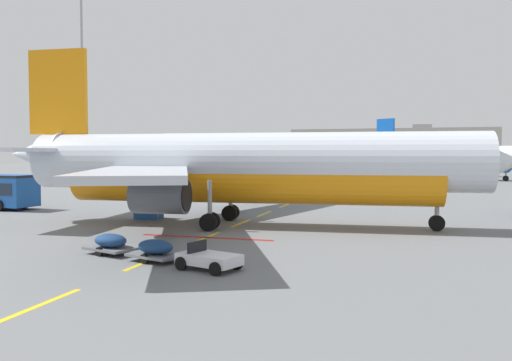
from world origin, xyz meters
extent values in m
cube|color=yellow|center=(18.00, 7.88, 0.00)|extent=(0.24, 4.00, 0.01)
cube|color=yellow|center=(18.00, 14.93, 0.00)|extent=(0.24, 4.00, 0.01)
cube|color=yellow|center=(18.00, 22.17, 0.00)|extent=(0.24, 4.00, 0.01)
cube|color=yellow|center=(18.00, 28.44, 0.00)|extent=(0.24, 4.00, 0.01)
cube|color=yellow|center=(18.00, 34.45, 0.00)|extent=(0.24, 4.00, 0.01)
cube|color=yellow|center=(18.00, 41.60, 0.00)|extent=(0.24, 4.00, 0.01)
cube|color=yellow|center=(18.00, 47.26, 0.00)|extent=(0.24, 4.00, 0.01)
cube|color=yellow|center=(18.00, 53.49, 0.00)|extent=(0.24, 4.00, 0.01)
cube|color=yellow|center=(18.00, 60.67, 0.00)|extent=(0.24, 4.00, 0.01)
cube|color=yellow|center=(18.00, 67.00, 0.00)|extent=(0.24, 4.00, 0.01)
cube|color=yellow|center=(18.00, 74.12, 0.00)|extent=(0.24, 4.00, 0.01)
cube|color=yellow|center=(18.00, 80.63, 0.00)|extent=(0.24, 4.00, 0.01)
cube|color=yellow|center=(18.00, 87.53, 0.00)|extent=(0.24, 4.00, 0.01)
cube|color=#B21414|center=(18.00, 22.00, 0.00)|extent=(8.00, 0.40, 0.01)
cylinder|color=silver|center=(18.95, 27.46, 4.30)|extent=(30.31, 6.28, 3.80)
cylinder|color=orange|center=(18.95, 27.46, 3.26)|extent=(24.71, 5.51, 3.50)
cone|color=silver|center=(33.94, 28.71, 4.30)|extent=(3.80, 4.00, 3.72)
cone|color=silver|center=(3.25, 26.16, 4.78)|extent=(4.45, 3.57, 3.23)
cube|color=#192333|center=(32.90, 28.62, 4.97)|extent=(1.83, 2.97, 0.60)
cube|color=orange|center=(4.99, 26.30, 9.20)|extent=(4.41, 0.72, 6.00)
cube|color=silver|center=(4.03, 29.43, 5.06)|extent=(3.72, 6.64, 0.24)
cube|color=silver|center=(4.56, 23.05, 5.06)|extent=(3.72, 6.64, 0.24)
cube|color=#B7BCC6|center=(14.28, 35.60, 3.83)|extent=(8.91, 17.66, 0.36)
cube|color=#B7BCC6|center=(15.69, 18.66, 3.83)|extent=(11.31, 17.48, 0.36)
cylinder|color=#4C4F54|center=(14.38, 32.60, 2.38)|extent=(3.36, 2.36, 2.10)
cylinder|color=black|center=(15.97, 32.73, 2.38)|extent=(0.27, 1.79, 1.79)
cylinder|color=#4C4F54|center=(15.29, 21.64, 2.38)|extent=(3.36, 2.36, 2.10)
cylinder|color=black|center=(16.89, 21.77, 2.38)|extent=(0.27, 1.79, 1.79)
cylinder|color=gray|center=(30.81, 28.45, 1.83)|extent=(0.28, 0.28, 2.67)
cylinder|color=black|center=(30.81, 28.45, 0.50)|extent=(1.01, 0.36, 0.99)
cylinder|color=gray|center=(16.74, 29.89, 1.86)|extent=(0.28, 0.28, 2.61)
cylinder|color=black|center=(16.71, 30.24, 0.55)|extent=(1.13, 0.44, 1.10)
cylinder|color=black|center=(16.77, 29.54, 0.55)|extent=(1.13, 0.44, 1.10)
cylinder|color=gray|center=(17.17, 24.71, 1.86)|extent=(0.28, 0.28, 2.61)
cylinder|color=black|center=(17.14, 25.05, 0.55)|extent=(1.13, 0.44, 1.10)
cylinder|color=black|center=(17.20, 24.36, 0.55)|extent=(1.13, 0.44, 1.10)
cylinder|color=silver|center=(35.21, 101.03, 4.29)|extent=(26.74, 20.33, 3.79)
cylinder|color=#0F479E|center=(35.21, 101.03, 3.24)|extent=(22.00, 16.88, 3.48)
cone|color=silver|center=(22.35, 110.05, 4.76)|extent=(5.28, 5.04, 3.22)
cube|color=#0F479E|center=(23.78, 109.05, 9.17)|extent=(3.80, 2.81, 5.98)
cube|color=silver|center=(25.04, 112.06, 5.04)|extent=(6.27, 7.05, 0.24)
cube|color=silver|center=(21.38, 106.84, 5.04)|extent=(6.27, 7.05, 0.24)
cube|color=#B7BCC6|center=(36.83, 110.25, 3.81)|extent=(16.56, 13.77, 0.36)
cube|color=#B7BCC6|center=(27.10, 96.37, 3.81)|extent=(9.21, 17.61, 0.36)
cylinder|color=#4C4F54|center=(34.99, 107.88, 2.37)|extent=(3.81, 3.55, 2.09)
cylinder|color=black|center=(36.29, 106.97, 2.37)|extent=(1.12, 1.53, 1.78)
cylinder|color=#4C4F54|center=(28.69, 98.91, 2.37)|extent=(3.81, 3.55, 2.09)
cylinder|color=black|center=(30.00, 97.99, 2.37)|extent=(1.12, 1.53, 1.78)
cylinder|color=gray|center=(44.92, 94.22, 1.82)|extent=(0.28, 0.28, 2.66)
cylinder|color=black|center=(44.92, 94.22, 0.49)|extent=(0.97, 0.80, 0.99)
cylinder|color=gray|center=(35.06, 104.30, 1.85)|extent=(0.28, 0.28, 2.60)
cylinder|color=black|center=(35.26, 104.59, 0.55)|extent=(1.10, 0.92, 1.10)
cylinder|color=black|center=(34.86, 104.01, 0.55)|extent=(1.10, 0.92, 1.10)
cylinder|color=gray|center=(32.09, 100.06, 1.85)|extent=(0.28, 0.28, 2.60)
cylinder|color=black|center=(32.29, 100.34, 0.55)|extent=(1.10, 0.92, 1.10)
cylinder|color=black|center=(31.88, 99.77, 0.55)|extent=(1.10, 0.92, 1.10)
cylinder|color=black|center=(-3.45, 32.61, 0.50)|extent=(1.02, 0.41, 1.00)
cube|color=silver|center=(21.28, 14.14, 0.46)|extent=(2.91, 2.14, 0.44)
cube|color=black|center=(20.66, 14.34, 0.86)|extent=(0.46, 1.10, 0.56)
cylinder|color=black|center=(22.36, 14.52, 0.28)|extent=(0.59, 0.34, 0.56)
cylinder|color=black|center=(21.93, 13.19, 0.28)|extent=(0.59, 0.34, 0.56)
cylinder|color=black|center=(20.63, 15.08, 0.28)|extent=(0.59, 0.34, 0.56)
cylinder|color=black|center=(20.19, 13.75, 0.28)|extent=(0.59, 0.34, 0.56)
cube|color=slate|center=(18.33, 15.10, 0.28)|extent=(2.75, 2.17, 0.12)
ellipsoid|color=navy|center=(18.33, 15.10, 0.66)|extent=(2.11, 1.71, 0.64)
cylinder|color=black|center=(18.54, 15.74, 0.22)|extent=(0.46, 0.27, 0.44)
cylinder|color=black|center=(18.12, 14.45, 0.22)|extent=(0.46, 0.27, 0.44)
cube|color=slate|center=(15.48, 16.02, 0.28)|extent=(2.75, 2.17, 0.12)
ellipsoid|color=navy|center=(15.48, 16.02, 0.66)|extent=(2.11, 1.71, 0.64)
cylinder|color=black|center=(15.69, 16.67, 0.22)|extent=(0.46, 0.27, 0.44)
cylinder|color=black|center=(15.27, 15.38, 0.22)|extent=(0.46, 0.27, 0.44)
cube|color=#194C9E|center=(10.63, 29.02, 0.80)|extent=(1.75, 1.72, 1.60)
cube|color=silver|center=(10.63, 29.02, 0.80)|extent=(1.62, 0.21, 1.36)
cylinder|color=slate|center=(-12.04, 53.99, 0.30)|extent=(0.70, 0.70, 0.60)
cylinder|color=#9EA0A5|center=(-12.04, 53.99, 13.71)|extent=(0.36, 0.36, 27.42)
cube|color=#9E998E|center=(22.78, 174.73, 6.32)|extent=(62.87, 24.67, 12.64)
cube|color=#192333|center=(22.78, 162.34, 6.95)|extent=(57.84, 0.12, 4.55)
cube|color=gray|center=(32.21, 174.73, 13.44)|extent=(6.00, 5.00, 1.60)
camera|label=1|loc=(29.29, -6.13, 4.82)|focal=37.18mm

